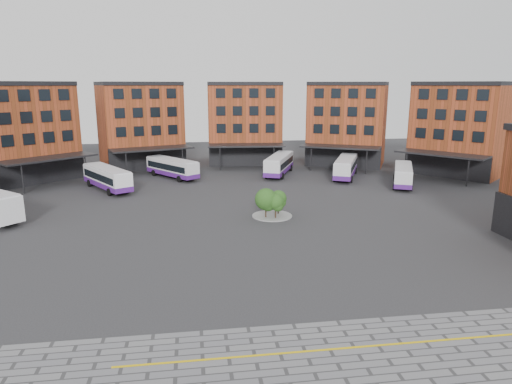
{
  "coord_description": "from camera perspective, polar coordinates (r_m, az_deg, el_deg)",
  "views": [
    {
      "loc": [
        -6.55,
        -35.53,
        14.2
      ],
      "look_at": [
        -0.5,
        7.06,
        4.0
      ],
      "focal_mm": 32.0,
      "sensor_mm": 36.0,
      "label": 1
    }
  ],
  "objects": [
    {
      "name": "ground",
      "position": [
        38.82,
        2.21,
        -8.13
      ],
      "size": [
        160.0,
        160.0,
        0.0
      ],
      "primitive_type": "plane",
      "color": "#28282B",
      "rests_on": "ground"
    },
    {
      "name": "yellow_line",
      "position": [
        27.15,
        12.18,
        -18.45
      ],
      "size": [
        26.0,
        0.15,
        0.02
      ],
      "primitive_type": "cube",
      "color": "gold",
      "rests_on": "paving_zone"
    },
    {
      "name": "main_building",
      "position": [
        74.13,
        -6.74,
        7.85
      ],
      "size": [
        94.14,
        42.48,
        14.6
      ],
      "color": "#9B3F21",
      "rests_on": "ground"
    },
    {
      "name": "tree_island",
      "position": [
        49.45,
        1.97,
        -1.22
      ],
      "size": [
        4.4,
        4.4,
        3.31
      ],
      "color": "gray",
      "rests_on": "ground"
    },
    {
      "name": "bus_b",
      "position": [
        65.77,
        -18.12,
        1.71
      ],
      "size": [
        8.0,
        10.77,
        3.12
      ],
      "rotation": [
        0.0,
        0.0,
        0.55
      ],
      "color": "white",
      "rests_on": "ground"
    },
    {
      "name": "bus_c",
      "position": [
        71.78,
        -10.44,
        3.03
      ],
      "size": [
        8.38,
        9.95,
        3.0
      ],
      "rotation": [
        0.0,
        0.0,
        0.65
      ],
      "color": "silver",
      "rests_on": "ground"
    },
    {
      "name": "bus_d",
      "position": [
        73.21,
        2.92,
        3.5
      ],
      "size": [
        6.73,
        11.33,
        3.16
      ],
      "rotation": [
        0.0,
        0.0,
        -0.4
      ],
      "color": "silver",
      "rests_on": "ground"
    },
    {
      "name": "bus_e",
      "position": [
        72.15,
        11.16,
        3.1
      ],
      "size": [
        6.99,
        11.11,
        3.12
      ],
      "rotation": [
        0.0,
        0.0,
        -0.44
      ],
      "color": "silver",
      "rests_on": "ground"
    },
    {
      "name": "bus_f",
      "position": [
        68.63,
        17.9,
        2.07
      ],
      "size": [
        6.46,
        10.23,
        2.87
      ],
      "rotation": [
        0.0,
        0.0,
        -0.44
      ],
      "color": "silver",
      "rests_on": "ground"
    }
  ]
}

